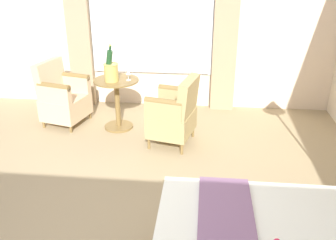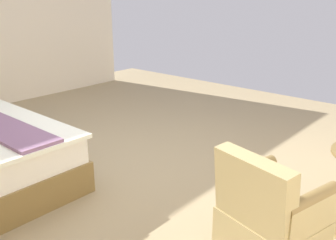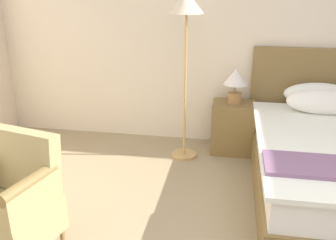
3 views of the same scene
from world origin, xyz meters
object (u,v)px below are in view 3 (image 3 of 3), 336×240
at_px(nightstand, 233,127).
at_px(armchair_by_window, 12,201).
at_px(bedside_lamp, 236,80).
at_px(floor_lamp_brass, 186,20).

bearing_deg(nightstand, armchair_by_window, -127.16).
bearing_deg(bedside_lamp, armchair_by_window, -127.16).
bearing_deg(bedside_lamp, nightstand, 0.00).
distance_m(nightstand, floor_lamp_brass, 1.35).
bearing_deg(armchair_by_window, floor_lamp_brass, 60.99).
height_order(bedside_lamp, floor_lamp_brass, floor_lamp_brass).
bearing_deg(nightstand, bedside_lamp, 180.00).
height_order(bedside_lamp, armchair_by_window, bedside_lamp).
bearing_deg(nightstand, floor_lamp_brass, -157.57).
bearing_deg(armchair_by_window, nightstand, 52.84).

